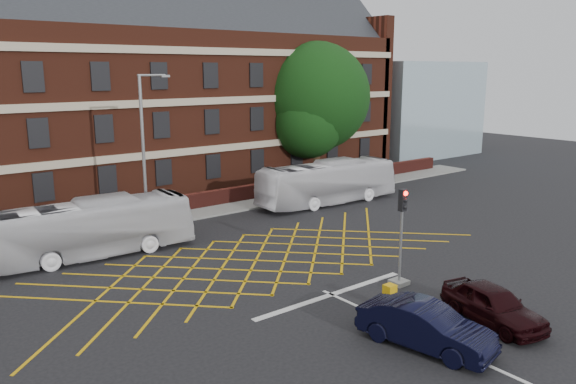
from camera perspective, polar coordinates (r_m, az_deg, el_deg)
ground at (r=26.42m, az=-0.76°, el=-8.09°), size 120.00×120.00×0.00m
victorian_building at (r=44.37m, az=-18.43°, el=9.94°), size 51.00×12.17×20.40m
boundary_wall at (r=36.97m, az=-13.17°, el=-1.55°), size 56.00×0.50×1.10m
far_pavement at (r=36.21m, az=-12.45°, el=-2.61°), size 60.00×3.00×0.12m
glass_block at (r=63.86m, az=12.11°, el=8.29°), size 14.00×10.00×10.00m
box_junction_hatching at (r=27.93m, az=-3.29°, el=-6.94°), size 8.22×8.22×0.02m
stop_line at (r=23.93m, az=4.45°, el=-10.34°), size 8.00×0.30×0.02m
centre_line at (r=20.14m, az=17.59°, el=-15.52°), size 0.15×14.00×0.02m
bus_left at (r=29.70m, az=-19.71°, el=-3.55°), size 10.63×3.18×2.92m
bus_right at (r=39.26m, az=4.06°, el=0.97°), size 10.88×3.12×3.00m
car_navy at (r=19.98m, az=13.78°, el=-13.09°), size 2.51×4.87×1.53m
car_maroon at (r=22.47m, az=20.12°, el=-10.68°), size 2.59×4.52×1.45m
deciduous_tree at (r=47.64m, az=2.78°, el=8.92°), size 9.09×9.09×11.55m
traffic_light_near at (r=24.82m, az=11.38°, el=-5.40°), size 0.70×0.70×4.27m
street_lamp at (r=32.09m, az=-14.21°, el=0.95°), size 2.25×1.00×8.98m
utility_cabinet at (r=22.75m, az=10.27°, el=-10.43°), size 0.43×0.40×0.99m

